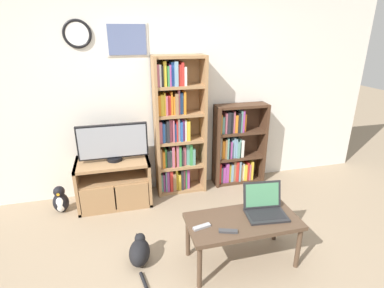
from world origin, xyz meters
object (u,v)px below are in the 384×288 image
laptop (264,206)px  cat (140,251)px  television (113,142)px  penguin_figurine (60,200)px  remote_near_laptop (201,227)px  bookshelf_short (236,147)px  remote_far_from_laptop (228,231)px  coffee_table (243,224)px  bookshelf_tall (176,129)px  tv_stand (114,182)px

laptop → cat: (-1.16, 0.17, -0.41)m
television → penguin_figurine: television is taller
remote_near_laptop → television: bearing=-165.8°
bookshelf_short → remote_far_from_laptop: size_ratio=6.90×
television → coffee_table: (1.10, -1.36, -0.41)m
television → laptop: 1.89m
television → remote_near_laptop: (0.70, -1.38, -0.35)m
bookshelf_short → coffee_table: bearing=-109.8°
bookshelf_tall → coffee_table: bearing=-78.9°
cat → penguin_figurine: size_ratio=1.51×
television → remote_far_from_laptop: (0.90, -1.50, -0.35)m
television → cat: (0.17, -1.13, -0.70)m
cat → bookshelf_short: bearing=53.4°
bookshelf_short → remote_far_from_laptop: (-0.75, -1.67, -0.06)m
remote_far_from_laptop → bookshelf_tall: bearing=-157.4°
tv_stand → bookshelf_short: 1.71m
tv_stand → television: 0.52m
remote_near_laptop → penguin_figurine: bearing=-146.7°
bookshelf_short → remote_near_laptop: bearing=-121.5°
tv_stand → television: (0.03, 0.00, 0.52)m
bookshelf_tall → penguin_figurine: 1.65m
bookshelf_tall → coffee_table: 1.60m
coffee_table → remote_near_laptop: (-0.40, -0.02, 0.06)m
cat → remote_far_from_laptop: bearing=-14.3°
bookshelf_tall → cat: bearing=-116.3°
remote_near_laptop → penguin_figurine: size_ratio=0.49×
remote_near_laptop → cat: (-0.53, 0.25, -0.35)m
penguin_figurine → bookshelf_tall: bearing=7.5°
tv_stand → bookshelf_tall: bookshelf_tall is taller
laptop → remote_near_laptop: size_ratio=2.39×
coffee_table → penguin_figurine: size_ratio=3.01×
tv_stand → remote_near_laptop: bearing=-62.1°
tv_stand → remote_near_laptop: tv_stand is taller
laptop → cat: laptop is taller
remote_far_from_laptop → television: bearing=-129.9°
bookshelf_tall → remote_far_from_laptop: 1.69m
bookshelf_short → penguin_figurine: bookshelf_short is taller
remote_near_laptop → remote_far_from_laptop: same height
coffee_table → remote_near_laptop: size_ratio=6.15×
bookshelf_tall → laptop: 1.58m
bookshelf_tall → remote_far_from_laptop: bearing=-86.6°
bookshelf_short → coffee_table: 1.63m
tv_stand → bookshelf_tall: size_ratio=0.49×
remote_near_laptop → coffee_table: bearing=80.5°
tv_stand → coffee_table: size_ratio=0.86×
tv_stand → laptop: laptop is taller
tv_stand → remote_far_from_laptop: 1.77m
bookshelf_tall → cat: (-0.63, -1.28, -0.75)m
tv_stand → remote_near_laptop: (0.73, -1.38, 0.18)m
coffee_table → penguin_figurine: 2.22m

